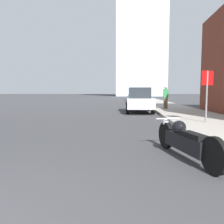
# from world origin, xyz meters

# --- Properties ---
(sidewalk) EXTENTS (3.48, 240.00, 0.15)m
(sidewalk) POSITION_xyz_m (5.62, 40.00, 0.07)
(sidewalk) COLOR #9E998E
(sidewalk) RESTS_ON ground_plane
(motorcycle) EXTENTS (0.94, 2.46, 0.79)m
(motorcycle) POSITION_xyz_m (3.18, 3.63, 0.40)
(motorcycle) COLOR black
(motorcycle) RESTS_ON ground_plane
(parked_car_silver) EXTENTS (1.92, 4.52, 1.76)m
(parked_car_silver) POSITION_xyz_m (2.67, 14.59, 0.88)
(parked_car_silver) COLOR #BCBCC1
(parked_car_silver) RESTS_ON ground_plane
(parked_car_yellow) EXTENTS (1.95, 4.23, 1.68)m
(parked_car_yellow) POSITION_xyz_m (2.84, 26.83, 0.85)
(parked_car_yellow) COLOR gold
(parked_car_yellow) RESTS_ON ground_plane
(parked_car_green) EXTENTS (1.92, 4.56, 1.60)m
(parked_car_green) POSITION_xyz_m (2.55, 39.00, 0.81)
(parked_car_green) COLOR #1E6B33
(parked_car_green) RESTS_ON ground_plane
(stop_sign) EXTENTS (0.57, 0.26, 2.17)m
(stop_sign) POSITION_xyz_m (5.24, 8.44, 1.63)
(stop_sign) COLOR slate
(stop_sign) RESTS_ON sidewalk
(pedestrian) EXTENTS (0.36, 0.25, 1.80)m
(pedestrian) POSITION_xyz_m (4.82, 16.36, 1.09)
(pedestrian) COLOR brown
(pedestrian) RESTS_ON sidewalk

